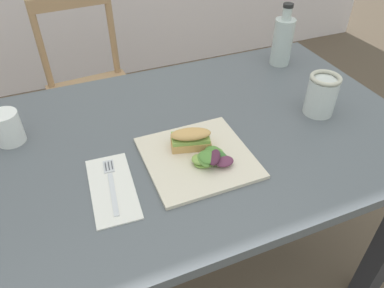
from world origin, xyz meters
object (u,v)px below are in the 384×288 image
dining_table (179,168)px  cup_extra_side (7,128)px  plate_lunch (198,157)px  sandwich_half_front (191,138)px  chair_wooden_far (93,91)px  bottle_cold_brew (282,43)px  mason_jar_iced_tea (321,97)px  fork_on_napkin (111,182)px

dining_table → cup_extra_side: size_ratio=14.99×
plate_lunch → sandwich_half_front: bearing=94.0°
chair_wooden_far → plate_lunch: size_ratio=3.21×
dining_table → bottle_cold_brew: 0.61m
mason_jar_iced_tea → cup_extra_side: size_ratio=1.37×
bottle_cold_brew → dining_table: bearing=-151.8°
chair_wooden_far → sandwich_half_front: 0.98m
plate_lunch → bottle_cold_brew: bearing=37.6°
plate_lunch → sandwich_half_front: size_ratio=2.35×
fork_on_napkin → cup_extra_side: cup_extra_side is taller
plate_lunch → fork_on_napkin: bearing=-179.2°
dining_table → bottle_cold_brew: bearing=28.2°
dining_table → plate_lunch: (0.01, -0.11, 0.13)m
plate_lunch → fork_on_napkin: plate_lunch is taller
sandwich_half_front → bottle_cold_brew: 0.61m
dining_table → cup_extra_side: bearing=160.4°
chair_wooden_far → dining_table: bearing=-80.8°
mason_jar_iced_tea → cup_extra_side: 0.90m
plate_lunch → cup_extra_side: 0.52m
sandwich_half_front → mason_jar_iced_tea: size_ratio=0.92×
chair_wooden_far → mason_jar_iced_tea: chair_wooden_far is taller
plate_lunch → sandwich_half_front: (-0.00, 0.04, 0.03)m
dining_table → sandwich_half_front: 0.18m
chair_wooden_far → cup_extra_side: chair_wooden_far is taller
chair_wooden_far → plate_lunch: (0.15, -0.95, 0.30)m
plate_lunch → cup_extra_side: bearing=149.3°
fork_on_napkin → bottle_cold_brew: bearing=28.0°
dining_table → sandwich_half_front: (0.01, -0.07, 0.16)m
plate_lunch → sandwich_half_front: sandwich_half_front is taller
dining_table → fork_on_napkin: bearing=-152.4°
fork_on_napkin → bottle_cold_brew: (0.73, 0.39, 0.07)m
cup_extra_side → mason_jar_iced_tea: bearing=-13.3°
sandwich_half_front → fork_on_napkin: bearing=-168.8°
plate_lunch → bottle_cold_brew: bottle_cold_brew is taller
plate_lunch → mason_jar_iced_tea: (0.43, 0.06, 0.05)m
chair_wooden_far → cup_extra_side: bearing=-113.6°
mason_jar_iced_tea → sandwich_half_front: bearing=-177.7°
cup_extra_side → fork_on_napkin: bearing=-50.9°
chair_wooden_far → bottle_cold_brew: size_ratio=3.92×
sandwich_half_front → bottle_cold_brew: (0.50, 0.34, 0.04)m
chair_wooden_far → cup_extra_side: 0.82m
sandwich_half_front → fork_on_napkin: size_ratio=0.62×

